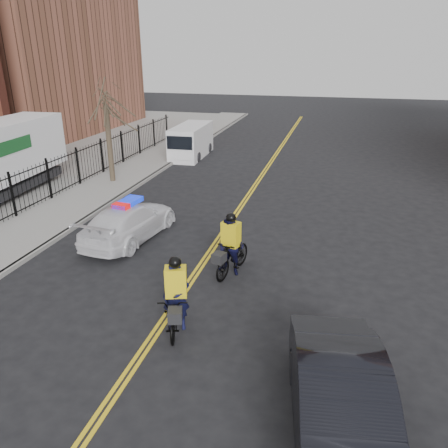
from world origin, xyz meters
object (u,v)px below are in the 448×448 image
at_px(dark_sedan, 342,406).
at_px(cargo_van, 191,142).
at_px(police_cruiser, 129,221).
at_px(cyclist_near, 177,304).
at_px(cyclist_far, 231,250).

relative_size(dark_sedan, cargo_van, 0.96).
distance_m(police_cruiser, cargo_van, 13.81).
xyz_separation_m(police_cruiser, cargo_van, (-2.16, 13.63, 0.32)).
distance_m(cargo_van, cyclist_near, 19.60).
bearing_deg(police_cruiser, dark_sedan, 142.40).
bearing_deg(cyclist_near, cyclist_far, 61.84).
height_order(cargo_van, cyclist_near, cargo_van).
bearing_deg(cyclist_near, police_cruiser, 109.64).
height_order(dark_sedan, cyclist_near, cyclist_near).
height_order(police_cruiser, cargo_van, cargo_van).
height_order(cyclist_near, cyclist_far, cyclist_far).
bearing_deg(dark_sedan, cyclist_near, 138.93).
bearing_deg(dark_sedan, police_cruiser, 126.99).
relative_size(police_cruiser, cyclist_near, 2.23).
xyz_separation_m(dark_sedan, cyclist_far, (-3.53, 5.84, 0.03)).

